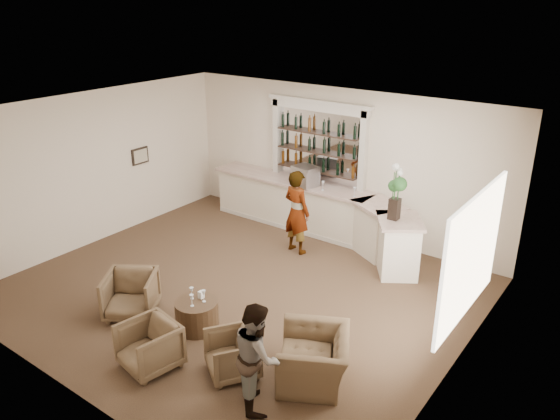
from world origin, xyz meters
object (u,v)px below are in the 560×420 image
Objects in this scene: cocktail_table at (197,315)px; armchair_far at (314,358)px; espresso_machine at (305,176)px; flower_vase at (396,188)px; bar_counter at (319,212)px; sommelier at (297,212)px; armchair_left at (131,295)px; armchair_right at (232,354)px; guest at (257,356)px; armchair_center at (149,346)px.

armchair_far reaches higher than cocktail_table.
espresso_machine is 0.46× the size of flower_vase.
sommelier is (0.07, -0.98, 0.33)m from bar_counter.
armchair_left reaches higher than armchair_far.
bar_counter reaches higher than armchair_left.
espresso_machine reaches higher than armchair_right.
sommelier is at bearing -171.15° from flower_vase.
armchair_right is 4.47m from flower_vase.
sommelier is 3.53× the size of espresso_machine.
armchair_far is (0.34, 0.85, -0.40)m from guest.
armchair_far is at bearing -81.24° from flower_vase.
cocktail_table is at bearing -169.09° from armchair_right.
flower_vase is (0.47, 4.21, 1.44)m from armchair_right.
bar_counter is 5.64m from guest.
bar_counter is 5.51m from armchair_center.
sommelier reaches higher than espresso_machine.
flower_vase is at bearing 65.35° from cocktail_table.
bar_counter is at bearing 17.77° from espresso_machine.
cocktail_table is at bearing -17.56° from armchair_left.
flower_vase reaches higher than bar_counter.
armchair_left is at bearing -83.17° from espresso_machine.
bar_counter is at bearing 46.05° from armchair_left.
flower_vase is (-0.56, 3.62, 1.40)m from armchair_far.
cocktail_table is 1.26m from armchair_left.
flower_vase reaches higher than armchair_right.
guest reaches higher than armchair_far.
flower_vase is at bearing -17.47° from bar_counter.
cocktail_table is at bearing 106.03° from sommelier.
armchair_center is at bearing -68.30° from espresso_machine.
bar_counter is 1.03m from sommelier.
armchair_center is (1.35, -0.77, -0.03)m from armchair_left.
sommelier reaches higher than armchair_right.
espresso_machine is at bearing -55.50° from sommelier.
sommelier reaches higher than armchair_center.
flower_vase is (1.54, 4.81, 1.40)m from armchair_center.
armchair_left is at bearing -99.52° from bar_counter.
armchair_right is at bearing 23.52° from guest.
armchair_center is (0.56, -5.48, -0.21)m from bar_counter.
armchair_right is at bearing -89.04° from armchair_far.
armchair_right is 1.40× the size of espresso_machine.
armchair_center is at bearing -107.73° from flower_vase.
sommelier is at bearing -170.64° from armchair_far.
guest is at bearing -50.60° from armchair_far.
cocktail_table is 0.84× the size of armchair_left.
armchair_center is 0.72× the size of flower_vase.
armchair_center is at bearing 55.81° from guest.
armchair_center reaches higher than cocktail_table.
armchair_center is (0.15, -1.13, 0.11)m from cocktail_table.
armchair_left is (-0.86, -3.73, -0.52)m from sommelier.
flower_vase is (-0.22, 4.47, 1.00)m from guest.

